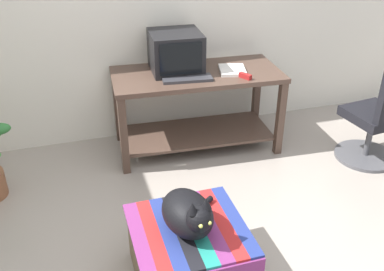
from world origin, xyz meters
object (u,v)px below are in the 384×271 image
(keyboard, at_px, (187,79))
(tv_monitor, at_px, (176,52))
(stapler, at_px, (245,76))
(ottoman_with_blanket, at_px, (189,253))
(desk, at_px, (197,97))
(office_chair, at_px, (379,121))
(book, at_px, (232,70))
(cat, at_px, (189,214))

(keyboard, bearing_deg, tv_monitor, 103.50)
(tv_monitor, relative_size, stapler, 4.07)
(ottoman_with_blanket, bearing_deg, tv_monitor, 77.22)
(ottoman_with_blanket, distance_m, stapler, 1.59)
(stapler, bearing_deg, tv_monitor, 116.98)
(desk, height_order, office_chair, office_chair)
(book, distance_m, cat, 1.66)
(ottoman_with_blanket, relative_size, cat, 1.49)
(ottoman_with_blanket, distance_m, cat, 0.31)
(keyboard, height_order, office_chair, office_chair)
(office_chair, bearing_deg, cat, 16.39)
(book, height_order, cat, book)
(ottoman_with_blanket, relative_size, office_chair, 0.73)
(tv_monitor, xyz_separation_m, office_chair, (1.51, -0.78, -0.48))
(book, bearing_deg, office_chair, -15.73)
(keyboard, relative_size, stapler, 3.64)
(book, distance_m, ottoman_with_blanket, 1.71)
(tv_monitor, distance_m, keyboard, 0.28)
(desk, xyz_separation_m, ottoman_with_blanket, (-0.51, -1.47, -0.30))
(tv_monitor, xyz_separation_m, ottoman_with_blanket, (-0.36, -1.58, -0.68))
(keyboard, bearing_deg, ottoman_with_blanket, -99.13)
(ottoman_with_blanket, xyz_separation_m, office_chair, (1.87, 0.80, 0.20))
(stapler, bearing_deg, desk, 116.46)
(cat, height_order, stapler, stapler)
(tv_monitor, relative_size, keyboard, 1.12)
(desk, bearing_deg, stapler, -32.31)
(stapler, bearing_deg, book, 75.74)
(keyboard, bearing_deg, stapler, -5.62)
(book, distance_m, stapler, 0.18)
(book, xyz_separation_m, ottoman_with_blanket, (-0.80, -1.41, -0.53))
(tv_monitor, bearing_deg, office_chair, -23.89)
(desk, bearing_deg, book, -9.31)
(keyboard, bearing_deg, book, 16.76)
(keyboard, distance_m, stapler, 0.47)
(ottoman_with_blanket, bearing_deg, keyboard, 73.90)
(tv_monitor, distance_m, book, 0.50)
(keyboard, xyz_separation_m, ottoman_with_blanket, (-0.39, -1.34, -0.53))
(cat, bearing_deg, book, 50.02)
(ottoman_with_blanket, height_order, stapler, stapler)
(book, xyz_separation_m, stapler, (0.04, -0.17, 0.01))
(ottoman_with_blanket, bearing_deg, office_chair, 23.05)
(desk, distance_m, office_chair, 1.52)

